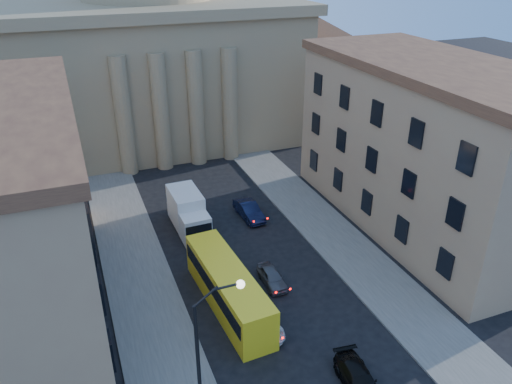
# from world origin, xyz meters

# --- Properties ---
(sidewalk_left) EXTENTS (5.00, 60.00, 0.15)m
(sidewalk_left) POSITION_xyz_m (-8.50, 18.00, 0.07)
(sidewalk_left) COLOR #54524C
(sidewalk_left) RESTS_ON ground
(sidewalk_right) EXTENTS (5.00, 60.00, 0.15)m
(sidewalk_right) POSITION_xyz_m (8.50, 18.00, 0.07)
(sidewalk_right) COLOR #54524C
(sidewalk_right) RESTS_ON ground
(church) EXTENTS (68.02, 28.76, 36.60)m
(church) POSITION_xyz_m (0.00, 55.47, 11.88)
(church) COLOR #8B7355
(church) RESTS_ON ground
(building_right) EXTENTS (11.60, 26.60, 14.70)m
(building_right) POSITION_xyz_m (17.00, 22.00, 7.42)
(building_right) COLOR #A1835F
(building_right) RESTS_ON ground
(street_lamp) EXTENTS (2.62, 0.44, 8.83)m
(street_lamp) POSITION_xyz_m (-6.97, 8.00, 5.29)
(street_lamp) COLOR black
(street_lamp) RESTS_ON ground
(car_left_mid) EXTENTS (2.19, 4.57, 1.26)m
(car_left_mid) POSITION_xyz_m (-1.86, 13.69, 0.63)
(car_left_mid) COLOR silver
(car_left_mid) RESTS_ON ground
(car_right_mid) EXTENTS (2.29, 4.57, 1.27)m
(car_right_mid) POSITION_xyz_m (1.56, 7.00, 0.64)
(car_right_mid) COLOR black
(car_right_mid) RESTS_ON ground
(car_right_far) EXTENTS (1.49, 3.59, 1.22)m
(car_right_far) POSITION_xyz_m (0.80, 18.00, 0.61)
(car_right_far) COLOR #4B4B50
(car_right_far) RESTS_ON ground
(car_right_distant) EXTENTS (1.82, 4.56, 1.47)m
(car_right_distant) POSITION_xyz_m (2.81, 28.24, 0.74)
(car_right_distant) COLOR black
(car_right_distant) RESTS_ON ground
(city_bus) EXTENTS (3.20, 11.06, 3.08)m
(city_bus) POSITION_xyz_m (-3.07, 16.78, 1.65)
(city_bus) COLOR yellow
(city_bus) RESTS_ON ground
(box_truck) EXTENTS (2.58, 6.26, 3.41)m
(box_truck) POSITION_xyz_m (-2.96, 28.16, 1.61)
(box_truck) COLOR silver
(box_truck) RESTS_ON ground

